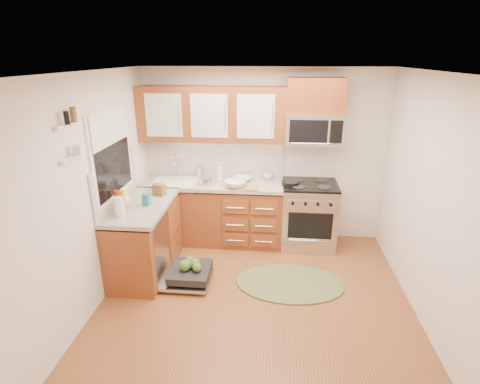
# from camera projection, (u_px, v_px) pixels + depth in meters

# --- Properties ---
(floor) EXTENTS (3.50, 3.50, 0.00)m
(floor) POSITION_uv_depth(u_px,v_px,m) (255.00, 300.00, 4.29)
(floor) COLOR brown
(floor) RESTS_ON ground
(ceiling) EXTENTS (3.50, 3.50, 0.00)m
(ceiling) POSITION_uv_depth(u_px,v_px,m) (259.00, 72.00, 3.42)
(ceiling) COLOR white
(ceiling) RESTS_ON ground
(wall_back) EXTENTS (3.50, 0.04, 2.50)m
(wall_back) POSITION_uv_depth(u_px,v_px,m) (263.00, 156.00, 5.49)
(wall_back) COLOR silver
(wall_back) RESTS_ON ground
(wall_front) EXTENTS (3.50, 0.04, 2.50)m
(wall_front) POSITION_uv_depth(u_px,v_px,m) (242.00, 306.00, 2.22)
(wall_front) COLOR silver
(wall_front) RESTS_ON ground
(wall_left) EXTENTS (0.04, 3.50, 2.50)m
(wall_left) POSITION_uv_depth(u_px,v_px,m) (94.00, 193.00, 4.01)
(wall_left) COLOR silver
(wall_left) RESTS_ON ground
(wall_right) EXTENTS (0.04, 3.50, 2.50)m
(wall_right) POSITION_uv_depth(u_px,v_px,m) (434.00, 205.00, 3.70)
(wall_right) COLOR silver
(wall_right) RESTS_ON ground
(base_cabinet_back) EXTENTS (2.05, 0.60, 0.85)m
(base_cabinet_back) POSITION_uv_depth(u_px,v_px,m) (213.00, 214.00, 5.56)
(base_cabinet_back) COLOR brown
(base_cabinet_back) RESTS_ON ground
(base_cabinet_left) EXTENTS (0.60, 1.25, 0.85)m
(base_cabinet_left) POSITION_uv_depth(u_px,v_px,m) (144.00, 241.00, 4.76)
(base_cabinet_left) COLOR brown
(base_cabinet_left) RESTS_ON ground
(countertop_back) EXTENTS (2.07, 0.64, 0.05)m
(countertop_back) POSITION_uv_depth(u_px,v_px,m) (212.00, 184.00, 5.39)
(countertop_back) COLOR #A9A29B
(countertop_back) RESTS_ON base_cabinet_back
(countertop_left) EXTENTS (0.64, 1.27, 0.05)m
(countertop_left) POSITION_uv_depth(u_px,v_px,m) (142.00, 206.00, 4.59)
(countertop_left) COLOR #A9A29B
(countertop_left) RESTS_ON base_cabinet_left
(backsplash_back) EXTENTS (2.05, 0.02, 0.57)m
(backsplash_back) POSITION_uv_depth(u_px,v_px,m) (214.00, 158.00, 5.55)
(backsplash_back) COLOR beige
(backsplash_back) RESTS_ON ground
(backsplash_left) EXTENTS (0.02, 1.25, 0.57)m
(backsplash_left) POSITION_uv_depth(u_px,v_px,m) (116.00, 181.00, 4.51)
(backsplash_left) COLOR beige
(backsplash_left) RESTS_ON ground
(upper_cabinets) EXTENTS (2.05, 0.35, 0.75)m
(upper_cabinets) POSITION_uv_depth(u_px,v_px,m) (211.00, 114.00, 5.17)
(upper_cabinets) COLOR brown
(upper_cabinets) RESTS_ON ground
(cabinet_over_mw) EXTENTS (0.76, 0.35, 0.47)m
(cabinet_over_mw) POSITION_uv_depth(u_px,v_px,m) (315.00, 96.00, 4.96)
(cabinet_over_mw) COLOR brown
(cabinet_over_mw) RESTS_ON ground
(range) EXTENTS (0.76, 0.64, 0.95)m
(range) POSITION_uv_depth(u_px,v_px,m) (308.00, 215.00, 5.40)
(range) COLOR silver
(range) RESTS_ON ground
(microwave) EXTENTS (0.76, 0.38, 0.40)m
(microwave) POSITION_uv_depth(u_px,v_px,m) (313.00, 129.00, 5.09)
(microwave) COLOR silver
(microwave) RESTS_ON ground
(sink) EXTENTS (0.62, 0.50, 0.26)m
(sink) POSITION_uv_depth(u_px,v_px,m) (176.00, 190.00, 5.45)
(sink) COLOR white
(sink) RESTS_ON ground
(dishwasher) EXTENTS (0.70, 0.60, 0.20)m
(dishwasher) POSITION_uv_depth(u_px,v_px,m) (187.00, 275.00, 4.61)
(dishwasher) COLOR silver
(dishwasher) RESTS_ON ground
(window) EXTENTS (0.03, 1.05, 1.05)m
(window) POSITION_uv_depth(u_px,v_px,m) (112.00, 155.00, 4.37)
(window) COLOR white
(window) RESTS_ON ground
(window_blind) EXTENTS (0.02, 0.96, 0.40)m
(window_blind) POSITION_uv_depth(u_px,v_px,m) (110.00, 127.00, 4.26)
(window_blind) COLOR white
(window_blind) RESTS_ON ground
(shelf_upper) EXTENTS (0.04, 0.40, 0.03)m
(shelf_upper) POSITION_uv_depth(u_px,v_px,m) (68.00, 125.00, 3.40)
(shelf_upper) COLOR white
(shelf_upper) RESTS_ON ground
(shelf_lower) EXTENTS (0.04, 0.40, 0.03)m
(shelf_lower) POSITION_uv_depth(u_px,v_px,m) (73.00, 157.00, 3.51)
(shelf_lower) COLOR white
(shelf_lower) RESTS_ON ground
(rug) EXTENTS (1.53, 1.24, 0.02)m
(rug) POSITION_uv_depth(u_px,v_px,m) (290.00, 283.00, 4.60)
(rug) COLOR #5B683B
(rug) RESTS_ON ground
(skillet) EXTENTS (0.29, 0.29, 0.05)m
(skillet) POSITION_uv_depth(u_px,v_px,m) (291.00, 183.00, 5.20)
(skillet) COLOR black
(skillet) RESTS_ON range
(stock_pot) EXTENTS (0.21, 0.21, 0.11)m
(stock_pot) POSITION_uv_depth(u_px,v_px,m) (206.00, 181.00, 5.25)
(stock_pot) COLOR silver
(stock_pot) RESTS_ON countertop_back
(cutting_board) EXTENTS (0.32, 0.21, 0.02)m
(cutting_board) POSITION_uv_depth(u_px,v_px,m) (248.00, 188.00, 5.12)
(cutting_board) COLOR #A17149
(cutting_board) RESTS_ON countertop_back
(canister) EXTENTS (0.12, 0.12, 0.17)m
(canister) POSITION_uv_depth(u_px,v_px,m) (200.00, 172.00, 5.56)
(canister) COLOR silver
(canister) RESTS_ON countertop_back
(paper_towel_roll) EXTENTS (0.11, 0.11, 0.23)m
(paper_towel_roll) POSITION_uv_depth(u_px,v_px,m) (120.00, 207.00, 4.20)
(paper_towel_roll) COLOR white
(paper_towel_roll) RESTS_ON countertop_left
(mustard_bottle) EXTENTS (0.07, 0.07, 0.22)m
(mustard_bottle) POSITION_uv_depth(u_px,v_px,m) (123.00, 199.00, 4.45)
(mustard_bottle) COLOR gold
(mustard_bottle) RESTS_ON countertop_left
(red_bottle) EXTENTS (0.08, 0.08, 0.26)m
(red_bottle) POSITION_uv_depth(u_px,v_px,m) (118.00, 201.00, 4.32)
(red_bottle) COLOR #B0220E
(red_bottle) RESTS_ON countertop_left
(wooden_box) EXTENTS (0.18, 0.15, 0.15)m
(wooden_box) POSITION_uv_depth(u_px,v_px,m) (159.00, 190.00, 4.86)
(wooden_box) COLOR brown
(wooden_box) RESTS_ON countertop_left
(blue_carton) EXTENTS (0.10, 0.08, 0.14)m
(blue_carton) POSITION_uv_depth(u_px,v_px,m) (146.00, 200.00, 4.53)
(blue_carton) COLOR teal
(blue_carton) RESTS_ON countertop_left
(bowl_a) EXTENTS (0.29, 0.29, 0.06)m
(bowl_a) POSITION_uv_depth(u_px,v_px,m) (242.00, 179.00, 5.42)
(bowl_a) COLOR #999999
(bowl_a) RESTS_ON countertop_back
(bowl_b) EXTENTS (0.36, 0.36, 0.09)m
(bowl_b) POSITION_uv_depth(u_px,v_px,m) (235.00, 184.00, 5.15)
(bowl_b) COLOR #999999
(bowl_b) RESTS_ON countertop_back
(cup) EXTENTS (0.16, 0.16, 0.11)m
(cup) POSITION_uv_depth(u_px,v_px,m) (268.00, 176.00, 5.48)
(cup) COLOR #999999
(cup) RESTS_ON countertop_back
(soap_bottle_a) EXTENTS (0.14, 0.14, 0.28)m
(soap_bottle_a) POSITION_uv_depth(u_px,v_px,m) (220.00, 172.00, 5.36)
(soap_bottle_a) COLOR #999999
(soap_bottle_a) RESTS_ON countertop_back
(soap_bottle_b) EXTENTS (0.09, 0.10, 0.18)m
(soap_bottle_b) POSITION_uv_depth(u_px,v_px,m) (155.00, 184.00, 5.04)
(soap_bottle_b) COLOR #999999
(soap_bottle_b) RESTS_ON countertop_left
(soap_bottle_c) EXTENTS (0.15, 0.15, 0.18)m
(soap_bottle_c) POSITION_uv_depth(u_px,v_px,m) (125.00, 199.00, 4.51)
(soap_bottle_c) COLOR #999999
(soap_bottle_c) RESTS_ON countertop_left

